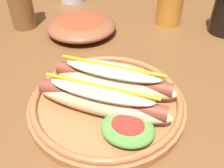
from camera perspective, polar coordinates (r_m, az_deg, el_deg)
dining_table at (r=0.66m, az=0.93°, el=-0.74°), size 1.15×0.94×0.74m
hot_dog_plate at (r=0.43m, az=-1.00°, el=-3.13°), size 0.29×0.29×0.08m
extra_cup at (r=0.75m, az=13.55°, el=17.55°), size 0.08×0.08×0.11m
side_bowl at (r=0.69m, az=-7.31°, el=13.74°), size 0.19×0.19×0.05m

